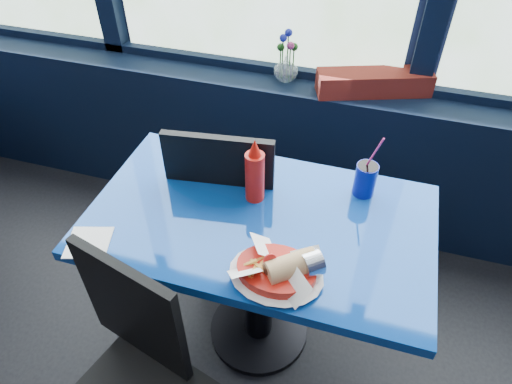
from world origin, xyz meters
name	(u,v)px	position (x,y,z in m)	size (l,w,h in m)	color
window_sill	(252,142)	(0.00, 2.87, 0.40)	(5.00, 0.26, 0.80)	black
near_table	(259,250)	(0.30, 2.00, 0.57)	(1.20, 0.70, 0.75)	black
chair_near_front	(134,373)	(0.06, 1.45, 0.52)	(0.50, 0.51, 0.91)	black
chair_near_back	(236,200)	(0.12, 2.26, 0.55)	(0.49, 0.49, 0.96)	black
planter_box	(374,82)	(0.59, 2.88, 0.85)	(0.52, 0.13, 0.10)	maroon
flower_vase	(286,66)	(0.17, 2.88, 0.87)	(0.14, 0.15, 0.25)	silver
food_basket	(278,270)	(0.43, 1.77, 0.78)	(0.30, 0.30, 0.10)	#B6150C
ketchup_bottle	(255,173)	(0.26, 2.09, 0.86)	(0.07, 0.07, 0.26)	#B6150C
soda_cup	(365,179)	(0.63, 2.23, 0.82)	(0.08, 0.08, 0.27)	navy
napkin	(89,242)	(-0.21, 1.72, 0.75)	(0.14, 0.14, 0.00)	white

